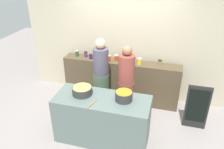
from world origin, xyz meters
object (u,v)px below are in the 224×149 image
(cook_with_tongs, at_px, (101,80))
(cook_in_cap, at_px, (126,89))
(preserve_jar_2, at_px, (91,57))
(preserve_jar_7, at_px, (139,61))
(preserve_jar_4, at_px, (109,58))
(preserve_jar_1, at_px, (86,54))
(preserve_jar_5, at_px, (116,58))
(preserve_jar_0, at_px, (77,53))
(preserve_jar_6, at_px, (122,58))
(preserve_jar_3, at_px, (101,57))
(wooden_spoon, at_px, (92,104))
(preserve_jar_8, at_px, (160,62))
(chalkboard_sign, at_px, (197,107))
(cooking_pot_left, at_px, (82,91))
(cooking_pot_center, at_px, (124,96))

(cook_with_tongs, bearing_deg, cook_in_cap, -17.32)
(preserve_jar_2, xyz_separation_m, preserve_jar_7, (1.13, 0.01, 0.02))
(preserve_jar_4, distance_m, preserve_jar_7, 0.69)
(preserve_jar_1, relative_size, preserve_jar_2, 1.19)
(preserve_jar_5, bearing_deg, preserve_jar_0, -178.77)
(preserve_jar_2, bearing_deg, preserve_jar_6, 9.11)
(preserve_jar_0, relative_size, cook_in_cap, 0.09)
(preserve_jar_3, xyz_separation_m, wooden_spoon, (0.35, -1.58, -0.17))
(preserve_jar_2, height_order, preserve_jar_8, preserve_jar_2)
(preserve_jar_3, bearing_deg, preserve_jar_7, -0.00)
(preserve_jar_0, relative_size, preserve_jar_2, 1.31)
(preserve_jar_2, height_order, chalkboard_sign, preserve_jar_2)
(wooden_spoon, bearing_deg, preserve_jar_4, 95.80)
(cook_with_tongs, bearing_deg, preserve_jar_8, 28.93)
(preserve_jar_1, height_order, cooking_pot_left, preserve_jar_1)
(preserve_jar_3, relative_size, cooking_pot_left, 0.38)
(cooking_pot_left, xyz_separation_m, cook_with_tongs, (0.10, 0.79, -0.19))
(preserve_jar_0, bearing_deg, preserve_jar_7, -1.73)
(cook_in_cap, relative_size, chalkboard_sign, 1.75)
(preserve_jar_0, bearing_deg, preserve_jar_6, 3.05)
(preserve_jar_4, distance_m, cook_with_tongs, 0.59)
(preserve_jar_3, distance_m, preserve_jar_8, 1.32)
(preserve_jar_3, xyz_separation_m, preserve_jar_5, (0.34, 0.07, -0.00))
(preserve_jar_0, xyz_separation_m, preserve_jar_2, (0.37, -0.06, -0.02))
(preserve_jar_5, height_order, cook_in_cap, cook_in_cap)
(preserve_jar_0, xyz_separation_m, cook_with_tongs, (0.79, -0.58, -0.30))
(preserve_jar_3, bearing_deg, preserve_jar_4, -6.67)
(preserve_jar_5, xyz_separation_m, wooden_spoon, (0.01, -1.64, -0.17))
(preserve_jar_0, relative_size, preserve_jar_1, 1.10)
(preserve_jar_3, bearing_deg, cook_with_tongs, -72.02)
(preserve_jar_7, xyz_separation_m, cooking_pot_center, (-0.05, -1.30, -0.10))
(cook_with_tongs, bearing_deg, chalkboard_sign, -0.92)
(cook_in_cap, bearing_deg, wooden_spoon, -114.74)
(preserve_jar_1, relative_size, preserve_jar_5, 1.02)
(preserve_jar_6, bearing_deg, wooden_spoon, -93.97)
(preserve_jar_2, xyz_separation_m, preserve_jar_5, (0.59, 0.08, 0.01))
(preserve_jar_2, xyz_separation_m, preserve_jar_3, (0.25, 0.01, 0.01))
(preserve_jar_7, xyz_separation_m, chalkboard_sign, (1.27, -0.56, -0.60))
(preserve_jar_8, height_order, cooking_pot_left, preserve_jar_8)
(preserve_jar_3, xyz_separation_m, preserve_jar_6, (0.46, 0.10, -0.01))
(preserve_jar_2, height_order, cooking_pot_left, preserve_jar_2)
(preserve_jar_7, bearing_deg, preserve_jar_8, 13.10)
(cooking_pot_center, xyz_separation_m, cook_in_cap, (-0.09, 0.59, -0.21))
(cooking_pot_left, bearing_deg, chalkboard_sign, 19.97)
(cooking_pot_left, distance_m, cooking_pot_center, 0.76)
(preserve_jar_2, height_order, cook_with_tongs, cook_with_tongs)
(preserve_jar_6, bearing_deg, chalkboard_sign, -21.55)
(cook_with_tongs, bearing_deg, preserve_jar_4, 88.30)
(preserve_jar_8, bearing_deg, preserve_jar_0, -178.33)
(preserve_jar_5, bearing_deg, preserve_jar_4, -149.90)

